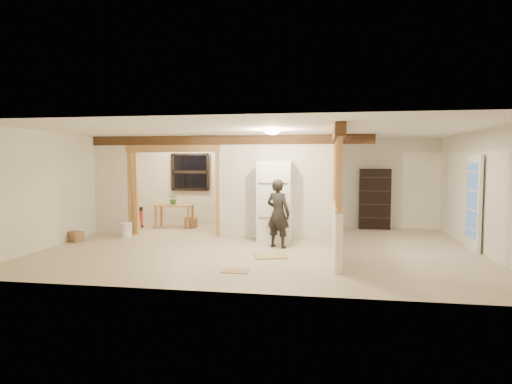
% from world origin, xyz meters
% --- Properties ---
extents(floor, '(9.00, 6.50, 0.01)m').
position_xyz_m(floor, '(0.00, 0.00, -0.01)').
color(floor, '#C1AC90').
rests_on(floor, ground).
extents(ceiling, '(9.00, 6.50, 0.01)m').
position_xyz_m(ceiling, '(0.00, 0.00, 2.50)').
color(ceiling, white).
extents(wall_back, '(9.00, 0.01, 2.50)m').
position_xyz_m(wall_back, '(0.00, 3.25, 1.25)').
color(wall_back, silver).
rests_on(wall_back, floor).
extents(wall_front, '(9.00, 0.01, 2.50)m').
position_xyz_m(wall_front, '(0.00, -3.25, 1.25)').
color(wall_front, silver).
rests_on(wall_front, floor).
extents(wall_left, '(0.01, 6.50, 2.50)m').
position_xyz_m(wall_left, '(-4.50, 0.00, 1.25)').
color(wall_left, silver).
rests_on(wall_left, floor).
extents(wall_right, '(0.01, 6.50, 2.50)m').
position_xyz_m(wall_right, '(4.50, 0.00, 1.25)').
color(wall_right, silver).
rests_on(wall_right, floor).
extents(partition_left_stub, '(0.90, 0.12, 2.50)m').
position_xyz_m(partition_left_stub, '(-4.05, 1.20, 1.25)').
color(partition_left_stub, silver).
rests_on(partition_left_stub, floor).
extents(partition_center, '(2.80, 0.12, 2.50)m').
position_xyz_m(partition_center, '(0.20, 1.20, 1.25)').
color(partition_center, silver).
rests_on(partition_center, floor).
extents(doorway_frame, '(2.46, 0.14, 2.20)m').
position_xyz_m(doorway_frame, '(-2.40, 1.20, 1.10)').
color(doorway_frame, tan).
rests_on(doorway_frame, floor).
extents(header_beam_back, '(7.00, 0.18, 0.22)m').
position_xyz_m(header_beam_back, '(-1.00, 1.20, 2.38)').
color(header_beam_back, '#50321B').
rests_on(header_beam_back, ceiling).
extents(header_beam_right, '(0.18, 3.30, 0.22)m').
position_xyz_m(header_beam_right, '(1.60, -0.40, 2.38)').
color(header_beam_right, '#50321B').
rests_on(header_beam_right, ceiling).
extents(pony_wall, '(0.12, 3.20, 1.00)m').
position_xyz_m(pony_wall, '(1.60, -0.40, 0.50)').
color(pony_wall, silver).
rests_on(pony_wall, floor).
extents(stud_partition, '(0.14, 3.20, 1.32)m').
position_xyz_m(stud_partition, '(1.60, -0.40, 1.66)').
color(stud_partition, tan).
rests_on(stud_partition, pony_wall).
extents(window_back, '(1.12, 0.10, 1.10)m').
position_xyz_m(window_back, '(-2.60, 3.17, 1.55)').
color(window_back, black).
rests_on(window_back, wall_back).
extents(french_door, '(0.12, 0.86, 2.00)m').
position_xyz_m(french_door, '(4.42, 0.40, 1.00)').
color(french_door, white).
rests_on(french_door, floor).
extents(ceiling_dome_main, '(0.36, 0.36, 0.16)m').
position_xyz_m(ceiling_dome_main, '(0.30, -0.50, 2.48)').
color(ceiling_dome_main, '#FFEABF').
rests_on(ceiling_dome_main, ceiling).
extents(ceiling_dome_util, '(0.32, 0.32, 0.14)m').
position_xyz_m(ceiling_dome_util, '(-2.50, 2.30, 2.48)').
color(ceiling_dome_util, '#FFEABF').
rests_on(ceiling_dome_util, ceiling).
extents(hanging_bulb, '(0.07, 0.07, 0.07)m').
position_xyz_m(hanging_bulb, '(-2.00, 1.60, 2.18)').
color(hanging_bulb, '#FFD88C').
rests_on(hanging_bulb, ceiling).
extents(refrigerator, '(0.77, 0.75, 1.87)m').
position_xyz_m(refrigerator, '(0.22, 0.77, 0.94)').
color(refrigerator, white).
rests_on(refrigerator, floor).
extents(woman, '(0.64, 0.54, 1.48)m').
position_xyz_m(woman, '(0.37, 0.03, 0.74)').
color(woman, black).
rests_on(woman, floor).
extents(work_table, '(1.04, 0.55, 0.65)m').
position_xyz_m(work_table, '(-2.84, 2.43, 0.32)').
color(work_table, tan).
rests_on(work_table, floor).
extents(potted_plant, '(0.31, 0.27, 0.33)m').
position_xyz_m(potted_plant, '(-2.86, 2.47, 0.81)').
color(potted_plant, '#336425').
rests_on(potted_plant, work_table).
extents(shop_vac, '(0.53, 0.53, 0.59)m').
position_xyz_m(shop_vac, '(-3.91, 2.24, 0.29)').
color(shop_vac, '#B4180E').
rests_on(shop_vac, floor).
extents(bookshelf, '(0.83, 0.28, 1.66)m').
position_xyz_m(bookshelf, '(2.72, 3.04, 0.83)').
color(bookshelf, black).
rests_on(bookshelf, floor).
extents(bucket, '(0.33, 0.33, 0.35)m').
position_xyz_m(bucket, '(-3.47, 0.75, 0.18)').
color(bucket, silver).
rests_on(bucket, floor).
extents(box_util_a, '(0.36, 0.32, 0.28)m').
position_xyz_m(box_util_a, '(-2.35, 2.41, 0.14)').
color(box_util_a, '#956E48').
rests_on(box_util_a, floor).
extents(box_util_b, '(0.42, 0.42, 0.31)m').
position_xyz_m(box_util_b, '(-3.75, 1.75, 0.16)').
color(box_util_b, '#956E48').
rests_on(box_util_b, floor).
extents(box_front, '(0.37, 0.34, 0.24)m').
position_xyz_m(box_front, '(-4.32, -0.04, 0.12)').
color(box_front, '#956E48').
rests_on(box_front, floor).
extents(floor_panel_near, '(0.79, 0.79, 0.02)m').
position_xyz_m(floor_panel_near, '(0.31, -0.81, 0.01)').
color(floor_panel_near, tan).
rests_on(floor_panel_near, floor).
extents(floor_panel_far, '(0.46, 0.37, 0.01)m').
position_xyz_m(floor_panel_far, '(-0.11, -2.08, 0.01)').
color(floor_panel_far, tan).
rests_on(floor_panel_far, floor).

